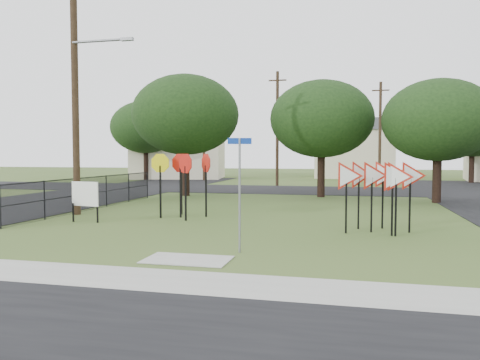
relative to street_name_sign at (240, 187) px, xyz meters
name	(u,v)px	position (x,y,z in m)	size (l,w,h in m)	color
ground	(216,242)	(-0.99, 1.27, -1.66)	(140.00, 140.00, 0.00)	#37501E
sidewalk	(156,280)	(-0.99, -2.93, -1.65)	(30.00, 1.60, 0.02)	#999A92
planting_strip	(128,298)	(-0.99, -4.13, -1.66)	(30.00, 0.80, 0.02)	#37501E
street_left	(58,199)	(-12.99, 11.27, -1.65)	(8.00, 50.00, 0.02)	black
street_far	(296,190)	(-0.99, 21.27, -1.65)	(60.00, 8.00, 0.02)	black
curb_pad	(187,260)	(-0.99, -1.13, -1.65)	(2.00, 1.20, 0.02)	#999A92
street_name_sign	(240,187)	(0.00, 0.00, 0.00)	(0.59, 0.15, 2.89)	gray
stop_sign_cluster	(183,170)	(-3.72, 5.93, 0.21)	(2.30, 2.27, 2.53)	black
yield_sign_cluster	(380,179)	(3.60, 4.00, 0.04)	(2.95, 1.86, 2.32)	black
info_board	(85,195)	(-6.74, 3.85, -0.67)	(1.18, 0.24, 1.49)	black
utility_pole_main	(76,87)	(-8.23, 5.77, 3.55)	(3.55, 0.33, 10.00)	#3A2A1B
far_pole_a	(277,128)	(-2.99, 25.27, 2.94)	(1.40, 0.24, 9.00)	#3A2A1B
far_pole_b	(380,132)	(5.01, 29.27, 2.68)	(1.40, 0.24, 8.50)	#3A2A1B
far_pole_c	(204,132)	(-10.99, 31.27, 2.94)	(1.40, 0.24, 9.00)	#3A2A1B
fence_run	(93,192)	(-8.59, 7.52, -0.88)	(0.05, 11.55, 1.50)	black
house_left	(179,144)	(-14.99, 35.27, 1.99)	(10.58, 8.88, 7.20)	beige
house_mid	(354,149)	(3.01, 41.27, 1.48)	(8.40, 8.40, 6.20)	beige
tree_near_left	(186,115)	(-6.99, 15.27, 3.19)	(6.40, 6.40, 7.27)	black
tree_near_mid	(322,119)	(1.01, 16.27, 2.88)	(6.00, 6.00, 6.80)	black
tree_near_right	(438,120)	(7.01, 14.27, 2.56)	(5.60, 5.60, 6.33)	black
tree_far_left	(145,127)	(-16.99, 31.27, 3.51)	(6.80, 6.80, 7.73)	black
tree_far_right	(472,131)	(13.01, 33.27, 2.88)	(6.00, 6.00, 6.80)	black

